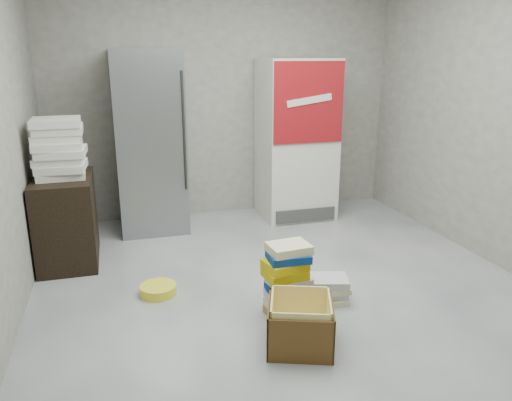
{
  "coord_description": "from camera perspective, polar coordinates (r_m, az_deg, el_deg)",
  "views": [
    {
      "loc": [
        -1.26,
        -3.2,
        1.86
      ],
      "look_at": [
        -0.14,
        0.7,
        0.65
      ],
      "focal_mm": 35.0,
      "sensor_mm": 36.0,
      "label": 1
    }
  ],
  "objects": [
    {
      "name": "supply_box_stack",
      "position": [
        4.69,
        -21.59,
        5.59
      ],
      "size": [
        0.45,
        0.44,
        0.52
      ],
      "color": "white",
      "rests_on": "wood_shelf"
    },
    {
      "name": "wood_shelf",
      "position": [
        4.85,
        -20.83,
        -2.08
      ],
      "size": [
        0.5,
        0.8,
        0.8
      ],
      "primitive_type": "cube",
      "color": "black",
      "rests_on": "ground"
    },
    {
      "name": "coke_cooler",
      "position": [
        5.77,
        4.62,
        6.98
      ],
      "size": [
        0.8,
        0.73,
        1.8
      ],
      "color": "silver",
      "rests_on": "ground"
    },
    {
      "name": "ground",
      "position": [
        3.91,
        4.89,
        -11.93
      ],
      "size": [
        5.0,
        5.0,
        0.0
      ],
      "primitive_type": "plane",
      "color": "#BBBBB6",
      "rests_on": "ground"
    },
    {
      "name": "bucket_lid",
      "position": [
        4.13,
        -11.1,
        -9.97
      ],
      "size": [
        0.38,
        0.38,
        0.08
      ],
      "primitive_type": "cylinder",
      "rotation": [
        0.0,
        0.0,
        0.36
      ],
      "color": "yellow",
      "rests_on": "ground"
    },
    {
      "name": "steel_fridge",
      "position": [
        5.42,
        -12.08,
        6.53
      ],
      "size": [
        0.7,
        0.72,
        1.9
      ],
      "color": "#97999E",
      "rests_on": "ground"
    },
    {
      "name": "phonebook_stack_side",
      "position": [
        3.96,
        8.17,
        -10.01
      ],
      "size": [
        0.35,
        0.3,
        0.2
      ],
      "rotation": [
        0.0,
        0.0,
        -0.15
      ],
      "color": "beige",
      "rests_on": "ground"
    },
    {
      "name": "cardboard_box",
      "position": [
        3.38,
        5.07,
        -14.17
      ],
      "size": [
        0.54,
        0.54,
        0.34
      ],
      "rotation": [
        0.0,
        0.0,
        -0.35
      ],
      "color": "yellow",
      "rests_on": "ground"
    },
    {
      "name": "room_shell",
      "position": [
        3.44,
        5.64,
        15.45
      ],
      "size": [
        4.04,
        5.04,
        2.82
      ],
      "color": "#A7A296",
      "rests_on": "ground"
    },
    {
      "name": "phonebook_stack_main",
      "position": [
        3.67,
        3.56,
        -9.06
      ],
      "size": [
        0.35,
        0.29,
        0.55
      ],
      "rotation": [
        0.0,
        0.0,
        0.04
      ],
      "color": "#9D744D",
      "rests_on": "ground"
    }
  ]
}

